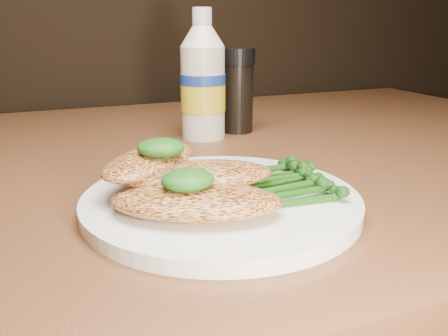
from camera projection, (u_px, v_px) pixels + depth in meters
name	position (u px, v px, depth m)	size (l,w,h in m)	color
plate	(221.00, 201.00, 0.45)	(0.26, 0.26, 0.01)	white
chicken_front	(196.00, 201.00, 0.40)	(0.15, 0.08, 0.02)	#E69249
chicken_mid	(198.00, 175.00, 0.44)	(0.14, 0.07, 0.02)	#E69249
chicken_back	(150.00, 161.00, 0.46)	(0.13, 0.07, 0.02)	#E69249
pesto_front	(188.00, 180.00, 0.40)	(0.05, 0.04, 0.02)	#073409
pesto_back	(161.00, 148.00, 0.45)	(0.05, 0.04, 0.02)	#073409
broccolini_bundle	(268.00, 180.00, 0.46)	(0.12, 0.10, 0.02)	#1C4C10
mayo_bottle	(203.00, 75.00, 0.70)	(0.07, 0.07, 0.19)	beige
pepper_grinder	(237.00, 91.00, 0.74)	(0.05, 0.05, 0.13)	black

